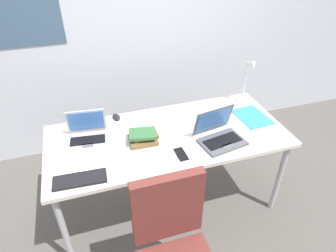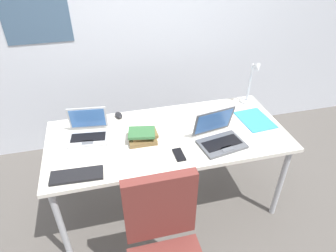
{
  "view_description": "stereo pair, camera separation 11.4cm",
  "coord_description": "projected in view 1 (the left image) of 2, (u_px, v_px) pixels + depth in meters",
  "views": [
    {
      "loc": [
        -0.55,
        -1.72,
        2.09
      ],
      "look_at": [
        0.0,
        0.0,
        0.82
      ],
      "focal_mm": 31.86,
      "sensor_mm": 36.0,
      "label": 1
    },
    {
      "loc": [
        -0.44,
        -1.75,
        2.09
      ],
      "look_at": [
        0.0,
        0.0,
        0.82
      ],
      "focal_mm": 31.86,
      "sensor_mm": 36.0,
      "label": 2
    }
  ],
  "objects": [
    {
      "name": "ground_plane",
      "position": [
        168.0,
        200.0,
        2.68
      ],
      "size": [
        12.0,
        12.0,
        0.0
      ],
      "primitive_type": "plane",
      "color": "#56514C"
    },
    {
      "name": "computer_mouse",
      "position": [
        116.0,
        117.0,
        2.42
      ],
      "size": [
        0.07,
        0.11,
        0.03
      ],
      "primitive_type": "ellipsoid",
      "rotation": [
        0.0,
        0.0,
        0.21
      ],
      "color": "black",
      "rests_on": "desk"
    },
    {
      "name": "coffee_mug",
      "position": [
        211.0,
        114.0,
        2.41
      ],
      "size": [
        0.11,
        0.08,
        0.09
      ],
      "color": "white",
      "rests_on": "desk"
    },
    {
      "name": "laptop_back_left",
      "position": [
        219.0,
        135.0,
        2.17
      ],
      "size": [
        0.36,
        0.32,
        0.23
      ],
      "color": "#515459",
      "rests_on": "desk"
    },
    {
      "name": "laptop_near_lamp",
      "position": [
        87.0,
        135.0,
        2.18
      ],
      "size": [
        0.31,
        0.26,
        0.21
      ],
      "color": "#B7BABC",
      "rests_on": "desk"
    },
    {
      "name": "desk",
      "position": [
        168.0,
        141.0,
        2.29
      ],
      "size": [
        1.8,
        0.8,
        0.74
      ],
      "color": "silver",
      "rests_on": "ground_plane"
    },
    {
      "name": "wall_back",
      "position": [
        132.0,
        20.0,
        2.79
      ],
      "size": [
        6.0,
        0.13,
        2.6
      ],
      "color": "silver",
      "rests_on": "ground_plane"
    },
    {
      "name": "desk_lamp",
      "position": [
        247.0,
        81.0,
        2.56
      ],
      "size": [
        0.12,
        0.18,
        0.4
      ],
      "color": "silver",
      "rests_on": "desk"
    },
    {
      "name": "cell_phone",
      "position": [
        181.0,
        154.0,
        2.06
      ],
      "size": [
        0.07,
        0.14,
        0.01
      ],
      "primitive_type": "cube",
      "rotation": [
        0.0,
        0.0,
        0.04
      ],
      "color": "black",
      "rests_on": "desk"
    },
    {
      "name": "book_stack",
      "position": [
        143.0,
        137.0,
        2.17
      ],
      "size": [
        0.22,
        0.17,
        0.08
      ],
      "color": "brown",
      "rests_on": "desk"
    },
    {
      "name": "external_keyboard",
      "position": [
        80.0,
        179.0,
        1.86
      ],
      "size": [
        0.34,
        0.14,
        0.02
      ],
      "primitive_type": "cube",
      "rotation": [
        0.0,
        0.0,
        -0.06
      ],
      "color": "black",
      "rests_on": "desk"
    },
    {
      "name": "paper_folder_mid_desk",
      "position": [
        252.0,
        117.0,
        2.45
      ],
      "size": [
        0.25,
        0.33,
        0.01
      ],
      "primitive_type": "cube",
      "rotation": [
        0.0,
        0.0,
        0.08
      ],
      "color": "#338CC6",
      "rests_on": "desk"
    }
  ]
}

